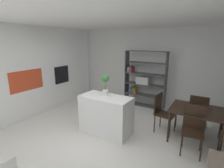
# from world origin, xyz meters

# --- Properties ---
(ground_plane) EXTENTS (8.80, 8.80, 0.00)m
(ground_plane) POSITION_xyz_m (0.00, 0.00, 0.00)
(ground_plane) COLOR silver
(ceiling_slab) EXTENTS (6.41, 6.11, 0.06)m
(ceiling_slab) POSITION_xyz_m (0.00, 0.00, 2.70)
(ceiling_slab) COLOR white
(ceiling_slab) RESTS_ON ground_plane
(back_partition) EXTENTS (6.41, 0.06, 2.67)m
(back_partition) POSITION_xyz_m (0.00, 3.02, 1.33)
(back_partition) COLOR silver
(back_partition) RESTS_ON ground_plane
(tall_cabinet_run_left) EXTENTS (0.63, 5.51, 2.67)m
(tall_cabinet_run_left) POSITION_xyz_m (-2.83, 0.00, 1.33)
(tall_cabinet_run_left) COLOR white
(tall_cabinet_run_left) RESTS_ON ground_plane
(cabinet_niche_splashback) EXTENTS (0.01, 1.00, 0.59)m
(cabinet_niche_splashback) POSITION_xyz_m (-2.50, -0.03, 1.14)
(cabinet_niche_splashback) COLOR #CC4223
(cabinet_niche_splashback) RESTS_ON ground_plane
(built_in_oven) EXTENTS (0.06, 0.57, 0.58)m
(built_in_oven) POSITION_xyz_m (-2.49, 1.25, 1.10)
(built_in_oven) COLOR black
(built_in_oven) RESTS_ON ground_plane
(kitchen_island) EXTENTS (1.25, 0.60, 0.94)m
(kitchen_island) POSITION_xyz_m (-0.11, 0.43, 0.47)
(kitchen_island) COLOR white
(kitchen_island) RESTS_ON ground_plane
(potted_plant_on_island) EXTENTS (0.17, 0.17, 0.50)m
(potted_plant_on_island) POSITION_xyz_m (-0.18, 0.52, 1.23)
(potted_plant_on_island) COLOR white
(potted_plant_on_island) RESTS_ON kitchen_island
(open_bookshelf) EXTENTS (1.42, 0.34, 1.92)m
(open_bookshelf) POSITION_xyz_m (-0.04, 2.67, 0.93)
(open_bookshelf) COLOR #4C4C51
(open_bookshelf) RESTS_ON ground_plane
(dining_table) EXTENTS (1.12, 0.91, 0.76)m
(dining_table) POSITION_xyz_m (1.82, 1.20, 0.68)
(dining_table) COLOR black
(dining_table) RESTS_ON ground_plane
(dining_chair_near) EXTENTS (0.44, 0.45, 0.98)m
(dining_chair_near) POSITION_xyz_m (1.81, 0.72, 0.58)
(dining_chair_near) COLOR black
(dining_chair_near) RESTS_ON ground_plane
(dining_chair_island_side) EXTENTS (0.49, 0.47, 0.97)m
(dining_chair_island_side) POSITION_xyz_m (1.04, 1.21, 0.57)
(dining_chair_island_side) COLOR black
(dining_chair_island_side) RESTS_ON ground_plane
(dining_chair_far) EXTENTS (0.43, 0.43, 0.95)m
(dining_chair_far) POSITION_xyz_m (1.82, 1.67, 0.56)
(dining_chair_far) COLOR black
(dining_chair_far) RESTS_ON ground_plane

